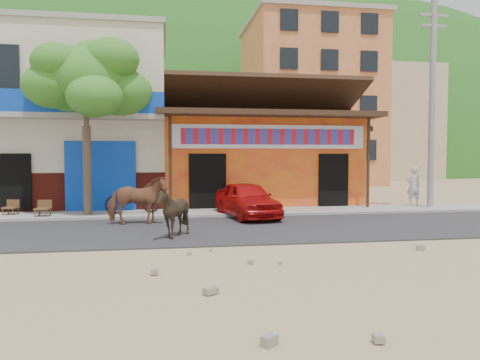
# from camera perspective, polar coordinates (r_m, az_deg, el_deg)

# --- Properties ---
(ground) EXTENTS (120.00, 120.00, 0.00)m
(ground) POSITION_cam_1_polar(r_m,az_deg,el_deg) (11.08, 1.61, -8.07)
(ground) COLOR #9E825B
(ground) RESTS_ON ground
(road) EXTENTS (60.00, 5.00, 0.04)m
(road) POSITION_cam_1_polar(r_m,az_deg,el_deg) (13.50, -0.44, -5.98)
(road) COLOR #28282B
(road) RESTS_ON ground
(sidewalk) EXTENTS (60.00, 2.00, 0.12)m
(sidewalk) POSITION_cam_1_polar(r_m,az_deg,el_deg) (16.93, -2.30, -4.01)
(sidewalk) COLOR gray
(sidewalk) RESTS_ON ground
(dance_club) EXTENTS (8.00, 6.00, 3.60)m
(dance_club) POSITION_cam_1_polar(r_m,az_deg,el_deg) (21.07, 1.73, 2.11)
(dance_club) COLOR orange
(dance_club) RESTS_ON ground
(cafe_building) EXTENTS (7.00, 6.00, 7.00)m
(cafe_building) POSITION_cam_1_polar(r_m,az_deg,el_deg) (20.99, -18.92, 6.59)
(cafe_building) COLOR beige
(cafe_building) RESTS_ON ground
(apartment_front) EXTENTS (9.00, 9.00, 12.00)m
(apartment_front) POSITION_cam_1_polar(r_m,az_deg,el_deg) (36.60, 8.33, 9.04)
(apartment_front) COLOR #CC723F
(apartment_front) RESTS_ON ground
(apartment_rear) EXTENTS (8.00, 8.00, 10.00)m
(apartment_rear) POSITION_cam_1_polar(r_m,az_deg,el_deg) (45.45, 16.90, 6.50)
(apartment_rear) COLOR tan
(apartment_rear) RESTS_ON ground
(hillside) EXTENTS (100.00, 40.00, 24.00)m
(hillside) POSITION_cam_1_polar(r_m,az_deg,el_deg) (81.30, -8.04, 9.95)
(hillside) COLOR #194C14
(hillside) RESTS_ON ground
(tree) EXTENTS (3.00, 3.00, 6.00)m
(tree) POSITION_cam_1_polar(r_m,az_deg,el_deg) (16.69, -18.21, 6.26)
(tree) COLOR #2D721E
(tree) RESTS_ON sidewalk
(utility_pole) EXTENTS (0.24, 0.24, 8.00)m
(utility_pole) POSITION_cam_1_polar(r_m,az_deg,el_deg) (19.69, 22.37, 8.59)
(utility_pole) COLOR gray
(utility_pole) RESTS_ON sidewalk
(cow_tan) EXTENTS (1.78, 0.87, 1.48)m
(cow_tan) POSITION_cam_1_polar(r_m,az_deg,el_deg) (14.50, -12.41, -2.40)
(cow_tan) COLOR brown
(cow_tan) RESTS_ON road
(cow_dark) EXTENTS (1.43, 1.34, 1.28)m
(cow_dark) POSITION_cam_1_polar(r_m,az_deg,el_deg) (11.99, -8.15, -3.95)
(cow_dark) COLOR black
(cow_dark) RESTS_ON road
(red_car) EXTENTS (2.05, 3.74, 1.21)m
(red_car) POSITION_cam_1_polar(r_m,az_deg,el_deg) (15.79, 0.84, -2.39)
(red_car) COLOR #B10C0C
(red_car) RESTS_ON road
(scooter) EXTENTS (2.02, 1.08, 1.01)m
(scooter) POSITION_cam_1_polar(r_m,az_deg,el_deg) (16.65, -12.92, -2.26)
(scooter) COLOR black
(scooter) RESTS_ON sidewalk
(pedestrian) EXTENTS (0.60, 0.42, 1.57)m
(pedestrian) POSITION_cam_1_polar(r_m,az_deg,el_deg) (20.00, 20.39, -0.70)
(pedestrian) COLOR #BBBBBB
(pedestrian) RESTS_ON sidewalk
(cafe_chair_left) EXTENTS (0.51, 0.51, 0.93)m
(cafe_chair_left) POSITION_cam_1_polar(r_m,az_deg,el_deg) (17.74, -26.20, -2.30)
(cafe_chair_left) COLOR #50341A
(cafe_chair_left) RESTS_ON sidewalk
(cafe_chair_right) EXTENTS (0.51, 0.51, 0.99)m
(cafe_chair_right) POSITION_cam_1_polar(r_m,az_deg,el_deg) (16.76, -22.93, -2.40)
(cafe_chair_right) COLOR #52381B
(cafe_chair_right) RESTS_ON sidewalk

